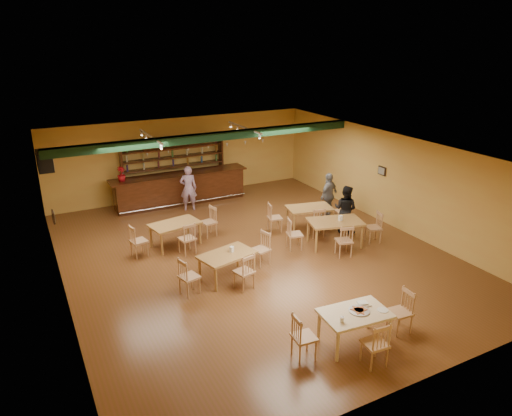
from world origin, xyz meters
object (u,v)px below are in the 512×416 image
dining_table_a (176,234)px  dining_table_c (227,266)px  dining_table_b (309,217)px  bar_counter (180,188)px  near_table (354,328)px  patron_right_a (345,209)px  patron_bar (188,188)px  dining_table_d (335,233)px

dining_table_a → dining_table_c: (0.53, -2.54, -0.01)m
dining_table_b → dining_table_a: bearing=-176.4°
bar_counter → dining_table_a: size_ratio=3.57×
dining_table_a → near_table: bearing=-85.4°
dining_table_a → patron_right_a: 5.27m
patron_bar → dining_table_b: bearing=148.1°
patron_right_a → dining_table_d: bearing=97.4°
bar_counter → dining_table_a: bearing=-111.1°
dining_table_a → patron_bar: bearing=52.2°
near_table → patron_right_a: size_ratio=0.89×
dining_table_c → patron_right_a: bearing=-0.5°
near_table → patron_right_a: (3.38, 4.71, 0.40)m
dining_table_a → dining_table_b: (4.24, -0.67, -0.00)m
near_table → patron_right_a: 5.81m
dining_table_a → dining_table_d: 4.69m
bar_counter → patron_bar: patron_bar is taller
dining_table_c → patron_bar: size_ratio=0.86×
dining_table_a → dining_table_d: dining_table_d is taller
bar_counter → patron_right_a: size_ratio=3.30×
patron_right_a → dining_table_b: bearing=15.0°
near_table → patron_right_a: patron_right_a is taller
dining_table_b → patron_right_a: (0.80, -0.80, 0.41)m
bar_counter → near_table: (0.31, -9.71, -0.20)m
dining_table_a → dining_table_c: size_ratio=1.02×
dining_table_a → patron_bar: 3.07m
near_table → dining_table_c: bearing=112.3°
dining_table_a → bar_counter: bearing=58.3°
dining_table_b → dining_table_d: 1.47m
dining_table_b → patron_bar: patron_bar is taller
dining_table_a → patron_right_a: patron_right_a is taller
bar_counter → dining_table_d: bar_counter is taller
dining_table_a → dining_table_b: size_ratio=1.01×
dining_table_a → near_table: (1.67, -6.18, 0.01)m
dining_table_a → near_table: 6.40m
bar_counter → dining_table_b: (2.88, -4.19, -0.21)m
dining_table_b → dining_table_c: 4.16m
dining_table_d → dining_table_a: bearing=168.5°
patron_bar → dining_table_c: bearing=98.4°
patron_bar → patron_right_a: bearing=149.0°
bar_counter → dining_table_a: 3.78m
dining_table_c → patron_right_a: 4.66m
bar_counter → dining_table_a: (-1.36, -3.52, -0.21)m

